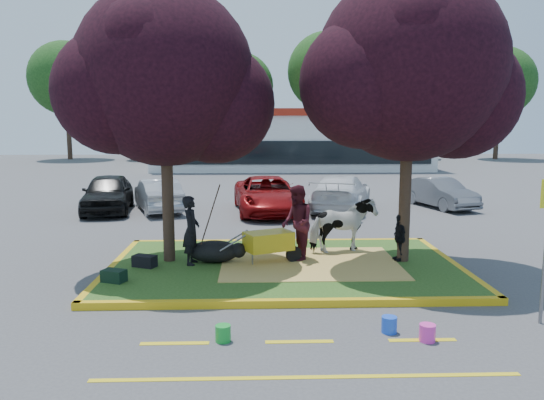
{
  "coord_description": "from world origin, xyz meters",
  "views": [
    {
      "loc": [
        -0.71,
        -12.28,
        3.51
      ],
      "look_at": [
        -0.29,
        0.5,
        1.61
      ],
      "focal_mm": 35.0,
      "sensor_mm": 36.0,
      "label": 1
    }
  ],
  "objects_px": {
    "handler": "(191,230)",
    "car_black": "(108,193)",
    "wheelbarrow": "(269,241)",
    "bucket_pink": "(427,333)",
    "cow": "(342,226)",
    "car_silver": "(158,195)",
    "bucket_blue": "(389,325)",
    "bucket_green": "(223,333)",
    "calf": "(214,251)"
  },
  "relations": [
    {
      "from": "handler",
      "to": "car_black",
      "type": "xyz_separation_m",
      "value": [
        -4.24,
        8.4,
        -0.23
      ]
    },
    {
      "from": "wheelbarrow",
      "to": "bucket_pink",
      "type": "height_order",
      "value": "wheelbarrow"
    },
    {
      "from": "handler",
      "to": "bucket_pink",
      "type": "distance_m",
      "value": 6.12
    },
    {
      "from": "handler",
      "to": "bucket_pink",
      "type": "height_order",
      "value": "handler"
    },
    {
      "from": "cow",
      "to": "car_silver",
      "type": "distance_m",
      "value": 9.68
    },
    {
      "from": "handler",
      "to": "bucket_blue",
      "type": "height_order",
      "value": "handler"
    },
    {
      "from": "bucket_green",
      "to": "car_black",
      "type": "bearing_deg",
      "value": 112.56
    },
    {
      "from": "bucket_blue",
      "to": "bucket_green",
      "type": "bearing_deg",
      "value": -174.47
    },
    {
      "from": "wheelbarrow",
      "to": "car_silver",
      "type": "distance_m",
      "value": 9.39
    },
    {
      "from": "cow",
      "to": "calf",
      "type": "relative_size",
      "value": 1.37
    },
    {
      "from": "calf",
      "to": "handler",
      "type": "height_order",
      "value": "handler"
    },
    {
      "from": "calf",
      "to": "car_black",
      "type": "bearing_deg",
      "value": 143.42
    },
    {
      "from": "wheelbarrow",
      "to": "car_black",
      "type": "bearing_deg",
      "value": 101.51
    },
    {
      "from": "cow",
      "to": "car_silver",
      "type": "height_order",
      "value": "cow"
    },
    {
      "from": "cow",
      "to": "handler",
      "type": "relative_size",
      "value": 1.03
    },
    {
      "from": "car_silver",
      "to": "cow",
      "type": "bearing_deg",
      "value": 109.0
    },
    {
      "from": "car_black",
      "to": "wheelbarrow",
      "type": "bearing_deg",
      "value": -61.97
    },
    {
      "from": "wheelbarrow",
      "to": "bucket_blue",
      "type": "xyz_separation_m",
      "value": [
        1.91,
        -4.0,
        -0.53
      ]
    },
    {
      "from": "bucket_green",
      "to": "car_silver",
      "type": "height_order",
      "value": "car_silver"
    },
    {
      "from": "cow",
      "to": "bucket_green",
      "type": "distance_m",
      "value": 5.89
    },
    {
      "from": "wheelbarrow",
      "to": "bucket_blue",
      "type": "height_order",
      "value": "wheelbarrow"
    },
    {
      "from": "bucket_pink",
      "to": "car_silver",
      "type": "bearing_deg",
      "value": 117.3
    },
    {
      "from": "calf",
      "to": "handler",
      "type": "distance_m",
      "value": 0.77
    },
    {
      "from": "bucket_blue",
      "to": "car_silver",
      "type": "xyz_separation_m",
      "value": [
        -6.07,
        12.42,
        0.51
      ]
    },
    {
      "from": "bucket_pink",
      "to": "bucket_blue",
      "type": "relative_size",
      "value": 1.01
    },
    {
      "from": "bucket_pink",
      "to": "car_black",
      "type": "relative_size",
      "value": 0.06
    },
    {
      "from": "calf",
      "to": "wheelbarrow",
      "type": "relative_size",
      "value": 0.63
    },
    {
      "from": "wheelbarrow",
      "to": "calf",
      "type": "bearing_deg",
      "value": 152.83
    },
    {
      "from": "calf",
      "to": "car_silver",
      "type": "distance_m",
      "value": 8.83
    },
    {
      "from": "bucket_pink",
      "to": "car_silver",
      "type": "distance_m",
      "value": 14.4
    },
    {
      "from": "car_black",
      "to": "bucket_pink",
      "type": "bearing_deg",
      "value": -64.28
    },
    {
      "from": "car_black",
      "to": "car_silver",
      "type": "height_order",
      "value": "car_black"
    },
    {
      "from": "calf",
      "to": "bucket_pink",
      "type": "bearing_deg",
      "value": -26.13
    },
    {
      "from": "handler",
      "to": "car_black",
      "type": "bearing_deg",
      "value": 31.04
    },
    {
      "from": "calf",
      "to": "car_silver",
      "type": "height_order",
      "value": "car_silver"
    },
    {
      "from": "wheelbarrow",
      "to": "bucket_blue",
      "type": "relative_size",
      "value": 7.05
    },
    {
      "from": "handler",
      "to": "bucket_pink",
      "type": "bearing_deg",
      "value": -130.8
    },
    {
      "from": "bucket_green",
      "to": "handler",
      "type": "bearing_deg",
      "value": 103.25
    },
    {
      "from": "handler",
      "to": "wheelbarrow",
      "type": "distance_m",
      "value": 1.87
    },
    {
      "from": "bucket_green",
      "to": "car_black",
      "type": "relative_size",
      "value": 0.06
    },
    {
      "from": "bucket_green",
      "to": "car_black",
      "type": "xyz_separation_m",
      "value": [
        -5.23,
        12.59,
        0.6
      ]
    },
    {
      "from": "bucket_green",
      "to": "calf",
      "type": "bearing_deg",
      "value": 96.2
    },
    {
      "from": "bucket_green",
      "to": "bucket_pink",
      "type": "bearing_deg",
      "value": -1.73
    },
    {
      "from": "bucket_blue",
      "to": "calf",
      "type": "bearing_deg",
      "value": 128.58
    },
    {
      "from": "cow",
      "to": "wheelbarrow",
      "type": "relative_size",
      "value": 0.86
    },
    {
      "from": "handler",
      "to": "bucket_green",
      "type": "xyz_separation_m",
      "value": [
        0.99,
        -4.19,
        -0.83
      ]
    },
    {
      "from": "wheelbarrow",
      "to": "bucket_blue",
      "type": "distance_m",
      "value": 4.46
    },
    {
      "from": "bucket_blue",
      "to": "car_black",
      "type": "xyz_separation_m",
      "value": [
        -7.99,
        12.32,
        0.6
      ]
    },
    {
      "from": "bucket_green",
      "to": "bucket_blue",
      "type": "relative_size",
      "value": 0.97
    },
    {
      "from": "wheelbarrow",
      "to": "bucket_blue",
      "type": "bearing_deg",
      "value": -89.22
    }
  ]
}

